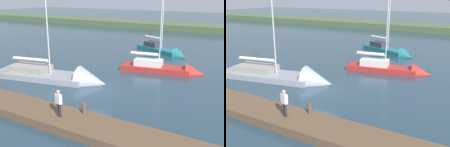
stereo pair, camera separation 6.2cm
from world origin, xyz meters
TOP-DOWN VIEW (x-y plane):
  - ground_plane at (0.00, 0.00)m, footprint 200.00×200.00m
  - far_shoreline at (0.00, -41.61)m, footprint 180.00×8.00m
  - dock_pier at (0.00, 5.74)m, footprint 27.03×2.59m
  - mooring_post_near at (-2.70, 4.83)m, footprint 0.23×0.23m
  - sailboat_behind_pier at (3.95, -0.69)m, footprint 11.24×4.91m
  - sailboat_outer_mooring at (-3.33, -8.07)m, footprint 8.39×3.41m
  - sailboat_far_right at (0.03, -16.24)m, footprint 7.94×4.90m
  - person_on_dock at (-1.69, 5.92)m, footprint 0.62×0.33m

SIDE VIEW (x-z plane):
  - ground_plane at x=0.00m, z-range 0.00..0.00m
  - far_shoreline at x=0.00m, z-range -1.20..1.20m
  - sailboat_behind_pier at x=3.95m, z-range -5.93..6.33m
  - sailboat_outer_mooring at x=-3.33m, z-range -4.77..5.18m
  - sailboat_far_right at x=0.03m, z-range -4.68..5.13m
  - dock_pier at x=0.00m, z-range 0.00..0.52m
  - mooring_post_near at x=-2.70m, z-range 0.52..1.20m
  - person_on_dock at x=-1.69m, z-range 0.64..2.31m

